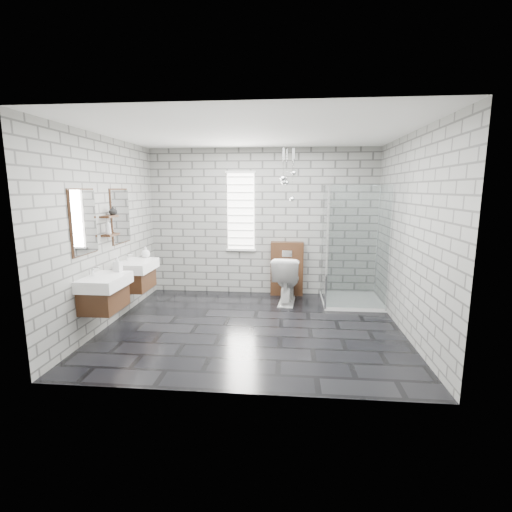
# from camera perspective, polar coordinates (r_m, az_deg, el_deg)

# --- Properties ---
(floor) EXTENTS (4.20, 3.60, 0.02)m
(floor) POSITION_cam_1_polar(r_m,az_deg,el_deg) (5.47, -0.51, -10.85)
(floor) COLOR black
(floor) RESTS_ON ground
(ceiling) EXTENTS (4.20, 3.60, 0.02)m
(ceiling) POSITION_cam_1_polar(r_m,az_deg,el_deg) (5.16, -0.56, 18.61)
(ceiling) COLOR white
(ceiling) RESTS_ON wall_back
(wall_back) EXTENTS (4.20, 0.02, 2.70)m
(wall_back) POSITION_cam_1_polar(r_m,az_deg,el_deg) (6.93, 0.98, 5.20)
(wall_back) COLOR gray
(wall_back) RESTS_ON floor
(wall_front) EXTENTS (4.20, 0.02, 2.70)m
(wall_front) POSITION_cam_1_polar(r_m,az_deg,el_deg) (3.36, -3.64, -0.23)
(wall_front) COLOR gray
(wall_front) RESTS_ON floor
(wall_left) EXTENTS (0.02, 3.60, 2.70)m
(wall_left) POSITION_cam_1_polar(r_m,az_deg,el_deg) (5.75, -21.99, 3.41)
(wall_left) COLOR gray
(wall_left) RESTS_ON floor
(wall_right) EXTENTS (0.02, 3.60, 2.70)m
(wall_right) POSITION_cam_1_polar(r_m,az_deg,el_deg) (5.36, 22.57, 2.92)
(wall_right) COLOR gray
(wall_right) RESTS_ON floor
(vanity_left) EXTENTS (0.47, 0.70, 1.57)m
(vanity_left) POSITION_cam_1_polar(r_m,az_deg,el_deg) (5.22, -22.64, -3.90)
(vanity_left) COLOR #422614
(vanity_left) RESTS_ON wall_left
(vanity_right) EXTENTS (0.47, 0.70, 1.57)m
(vanity_right) POSITION_cam_1_polar(r_m,az_deg,el_deg) (6.12, -18.17, -1.61)
(vanity_right) COLOR #422614
(vanity_right) RESTS_ON wall_left
(shelf_lower) EXTENTS (0.14, 0.30, 0.03)m
(shelf_lower) POSITION_cam_1_polar(r_m,az_deg,el_deg) (5.67, -21.48, 3.06)
(shelf_lower) COLOR #422614
(shelf_lower) RESTS_ON wall_left
(shelf_upper) EXTENTS (0.14, 0.30, 0.03)m
(shelf_upper) POSITION_cam_1_polar(r_m,az_deg,el_deg) (5.65, -21.65, 5.67)
(shelf_upper) COLOR #422614
(shelf_upper) RESTS_ON wall_left
(window) EXTENTS (0.56, 0.05, 1.48)m
(window) POSITION_cam_1_polar(r_m,az_deg,el_deg) (6.93, -2.35, 6.85)
(window) COLOR white
(window) RESTS_ON wall_back
(cistern_panel) EXTENTS (0.60, 0.20, 1.00)m
(cistern_panel) POSITION_cam_1_polar(r_m,az_deg,el_deg) (6.93, 4.77, -1.94)
(cistern_panel) COLOR #422614
(cistern_panel) RESTS_ON floor
(flush_plate) EXTENTS (0.18, 0.01, 0.12)m
(flush_plate) POSITION_cam_1_polar(r_m,az_deg,el_deg) (6.77, 4.80, 0.35)
(flush_plate) COLOR silver
(flush_plate) RESTS_ON cistern_panel
(shower_enclosure) EXTENTS (1.00, 1.00, 2.03)m
(shower_enclosure) POSITION_cam_1_polar(r_m,az_deg,el_deg) (6.50, 13.86, -3.00)
(shower_enclosure) COLOR white
(shower_enclosure) RESTS_ON floor
(pendant_cluster) EXTENTS (0.27, 0.23, 0.95)m
(pendant_cluster) POSITION_cam_1_polar(r_m,az_deg,el_deg) (6.46, 4.91, 11.19)
(pendant_cluster) COLOR silver
(pendant_cluster) RESTS_ON ceiling
(toilet) EXTENTS (0.53, 0.84, 0.82)m
(toilet) POSITION_cam_1_polar(r_m,az_deg,el_deg) (6.47, 4.72, -3.62)
(toilet) COLOR white
(toilet) RESTS_ON floor
(soap_bottle_a) EXTENTS (0.10, 0.11, 0.21)m
(soap_bottle_a) POSITION_cam_1_polar(r_m,az_deg,el_deg) (5.39, -20.52, -1.16)
(soap_bottle_a) COLOR #B2B2B2
(soap_bottle_a) RESTS_ON vanity_left
(soap_bottle_b) EXTENTS (0.17, 0.17, 0.18)m
(soap_bottle_b) POSITION_cam_1_polar(r_m,az_deg,el_deg) (6.35, -16.63, 0.58)
(soap_bottle_b) COLOR #B2B2B2
(soap_bottle_b) RESTS_ON vanity_right
(soap_bottle_c) EXTENTS (0.10, 0.10, 0.21)m
(soap_bottle_c) POSITION_cam_1_polar(r_m,az_deg,el_deg) (5.59, -21.81, 4.18)
(soap_bottle_c) COLOR #B2B2B2
(soap_bottle_c) RESTS_ON shelf_lower
(vase) EXTENTS (0.15, 0.15, 0.12)m
(vase) POSITION_cam_1_polar(r_m,az_deg,el_deg) (5.73, -21.16, 6.53)
(vase) COLOR #B2B2B2
(vase) RESTS_ON shelf_upper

